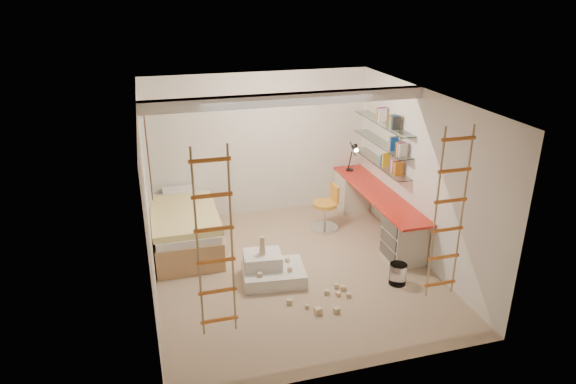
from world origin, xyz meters
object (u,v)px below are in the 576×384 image
object	(u,v)px
swivel_chair	(326,213)
play_platform	(271,270)
bed	(185,227)
desk	(376,210)

from	to	relation	value
swivel_chair	play_platform	distance (m)	1.89
bed	play_platform	world-z (taller)	bed
play_platform	swivel_chair	bearing A→B (deg)	45.36
desk	bed	size ratio (longest dim) A/B	1.40
desk	swivel_chair	size ratio (longest dim) A/B	3.42
bed	swivel_chair	world-z (taller)	swivel_chair
bed	play_platform	xyz separation A→B (m)	(1.09, -1.37, -0.18)
desk	bed	bearing A→B (deg)	173.51
desk	bed	xyz separation A→B (m)	(-3.20, 0.36, -0.07)
bed	swivel_chair	size ratio (longest dim) A/B	2.44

